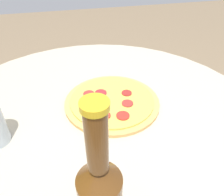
{
  "coord_description": "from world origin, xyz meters",
  "views": [
    {
      "loc": [
        -0.46,
        0.06,
        1.19
      ],
      "look_at": [
        0.06,
        -0.06,
        0.79
      ],
      "focal_mm": 35.0,
      "sensor_mm": 36.0,
      "label": 1
    }
  ],
  "objects": [
    {
      "name": "pizza",
      "position": [
        0.06,
        -0.06,
        0.78
      ],
      "size": [
        0.29,
        0.29,
        0.02
      ],
      "color": "tan",
      "rests_on": "table"
    },
    {
      "name": "table",
      "position": [
        0.0,
        0.0,
        0.58
      ],
      "size": [
        1.04,
        1.04,
        0.77
      ],
      "color": "#B2A893",
      "rests_on": "ground_plane"
    }
  ]
}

